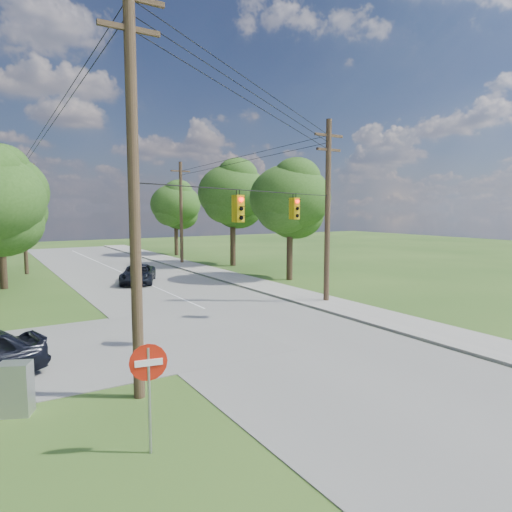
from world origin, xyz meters
TOP-DOWN VIEW (x-y plane):
  - ground at (0.00, 0.00)m, footprint 140.00×140.00m
  - main_road at (2.00, 5.00)m, footprint 10.00×100.00m
  - sidewalk_east at (8.70, 5.00)m, footprint 2.60×100.00m
  - pole_sw at (-4.60, 0.40)m, footprint 2.00×0.32m
  - pole_ne at (8.90, 8.00)m, footprint 2.00×0.32m
  - pole_north_e at (8.90, 30.00)m, footprint 2.00×0.32m
  - pole_north_w at (-5.00, 30.00)m, footprint 2.00×0.32m
  - power_lines at (1.50, 11.54)m, footprint 13.93×29.62m
  - traffic_signals at (2.55, 4.43)m, footprint 4.91×3.27m
  - tree_e_near at (12.00, 16.00)m, footprint 6.20×6.20m
  - tree_e_mid at (12.50, 26.00)m, footprint 6.60×6.60m
  - tree_e_far at (11.50, 38.00)m, footprint 5.80×5.80m
  - car_main_north at (1.50, 20.34)m, footprint 3.99×5.35m
  - control_cabinet at (-7.74, 1.00)m, footprint 0.95×0.84m
  - do_not_enter_sign at (-5.33, -2.76)m, footprint 0.83×0.19m

SIDE VIEW (x-z plane):
  - ground at x=0.00m, z-range 0.00..0.00m
  - main_road at x=2.00m, z-range 0.00..0.03m
  - sidewalk_east at x=8.70m, z-range 0.00..0.12m
  - car_main_north at x=1.50m, z-range 0.03..1.38m
  - control_cabinet at x=-7.74m, z-range 0.00..1.42m
  - do_not_enter_sign at x=-5.33m, z-range 0.57..3.09m
  - pole_north_e at x=8.90m, z-range 0.13..10.13m
  - pole_north_w at x=-5.00m, z-range 0.13..10.13m
  - pole_ne at x=8.90m, z-range 0.22..10.72m
  - traffic_signals at x=2.55m, z-range 4.97..6.02m
  - tree_e_far at x=11.50m, z-range 1.76..10.08m
  - pole_sw at x=-4.60m, z-range 0.23..12.23m
  - tree_e_near at x=12.00m, z-range 1.85..10.66m
  - tree_e_mid at x=12.50m, z-range 2.09..11.73m
  - power_lines at x=1.50m, z-range 6.69..11.62m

